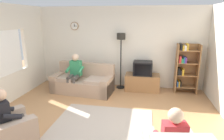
# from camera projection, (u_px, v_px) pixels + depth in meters

# --- Properties ---
(ground_plane) EXTENTS (12.00, 12.00, 0.00)m
(ground_plane) POSITION_uv_depth(u_px,v_px,m) (103.00, 122.00, 4.44)
(ground_plane) COLOR #B27F51
(back_wall_assembly) EXTENTS (6.20, 0.17, 2.70)m
(back_wall_assembly) POSITION_uv_depth(u_px,v_px,m) (119.00, 47.00, 6.61)
(back_wall_assembly) COLOR silver
(back_wall_assembly) RESTS_ON ground_plane
(couch) EXTENTS (1.98, 1.07, 0.90)m
(couch) POSITION_uv_depth(u_px,v_px,m) (83.00, 82.00, 6.21)
(couch) COLOR tan
(couch) RESTS_ON ground_plane
(tv_stand) EXTENTS (1.10, 0.56, 0.54)m
(tv_stand) POSITION_uv_depth(u_px,v_px,m) (142.00, 82.00, 6.37)
(tv_stand) COLOR olive
(tv_stand) RESTS_ON ground_plane
(tv) EXTENTS (0.60, 0.49, 0.44)m
(tv) POSITION_uv_depth(u_px,v_px,m) (143.00, 68.00, 6.22)
(tv) COLOR black
(tv) RESTS_ON tv_stand
(bookshelf) EXTENTS (0.68, 0.36, 1.57)m
(bookshelf) POSITION_uv_depth(u_px,v_px,m) (185.00, 67.00, 6.06)
(bookshelf) COLOR olive
(bookshelf) RESTS_ON ground_plane
(floor_lamp) EXTENTS (0.28, 0.28, 1.85)m
(floor_lamp) POSITION_uv_depth(u_px,v_px,m) (121.00, 46.00, 6.28)
(floor_lamp) COLOR black
(floor_lamp) RESTS_ON ground_plane
(armchair_near_window) EXTENTS (1.16, 1.18, 0.90)m
(armchair_near_window) POSITION_uv_depth(u_px,v_px,m) (5.00, 131.00, 3.57)
(armchair_near_window) COLOR tan
(armchair_near_window) RESTS_ON ground_plane
(area_rug) EXTENTS (2.20, 1.70, 0.01)m
(area_rug) POSITION_uv_depth(u_px,v_px,m) (103.00, 123.00, 4.38)
(area_rug) COLOR #AD9E8E
(area_rug) RESTS_ON ground_plane
(person_on_couch) EXTENTS (0.54, 0.56, 1.24)m
(person_on_couch) POSITION_uv_depth(u_px,v_px,m) (75.00, 71.00, 6.04)
(person_on_couch) COLOR #338C59
(person_on_couch) RESTS_ON ground_plane
(person_in_left_armchair) EXTENTS (0.62, 0.64, 1.12)m
(person_in_left_armchair) POSITION_uv_depth(u_px,v_px,m) (8.00, 114.00, 3.55)
(person_in_left_armchair) COLOR black
(person_in_left_armchair) RESTS_ON ground_plane
(person_in_right_armchair) EXTENTS (0.55, 0.58, 1.12)m
(person_in_right_armchair) POSITION_uv_depth(u_px,v_px,m) (172.00, 138.00, 2.86)
(person_in_right_armchair) COLOR red
(person_in_right_armchair) RESTS_ON ground_plane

